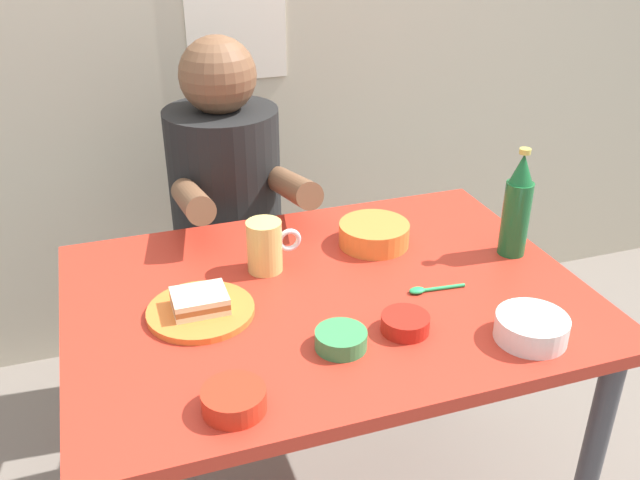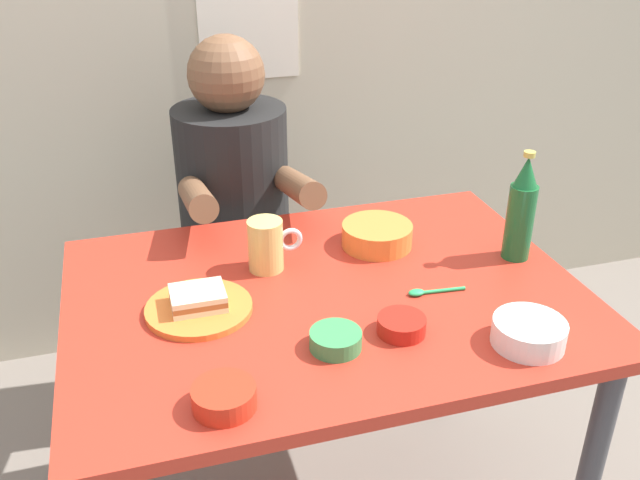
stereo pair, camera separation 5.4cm
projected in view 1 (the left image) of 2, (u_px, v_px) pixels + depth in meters
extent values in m
cube|color=#B72D1E|center=(327.00, 297.00, 1.50)|extent=(1.10, 0.80, 0.03)
cylinder|color=#3F3F44|center=(587.00, 479.00, 1.53)|extent=(0.05, 0.05, 0.71)
cylinder|color=#3F3F44|center=(108.00, 382.00, 1.82)|extent=(0.05, 0.05, 0.71)
cylinder|color=#3F3F44|center=(442.00, 315.00, 2.10)|extent=(0.05, 0.05, 0.71)
cylinder|color=#4C4C51|center=(236.00, 339.00, 2.24)|extent=(0.08, 0.08, 0.41)
cylinder|color=maroon|center=(232.00, 279.00, 2.14)|extent=(0.34, 0.34, 0.04)
cylinder|color=black|center=(226.00, 197.00, 2.01)|extent=(0.32, 0.32, 0.52)
sphere|color=brown|center=(218.00, 75.00, 1.84)|extent=(0.21, 0.21, 0.21)
cylinder|color=brown|center=(192.00, 200.00, 1.71)|extent=(0.07, 0.31, 0.14)
cylinder|color=brown|center=(293.00, 187.00, 1.78)|extent=(0.07, 0.31, 0.14)
cylinder|color=orange|center=(201.00, 310.00, 1.41)|extent=(0.22, 0.22, 0.01)
cube|color=beige|center=(200.00, 305.00, 1.41)|extent=(0.11, 0.09, 0.01)
cube|color=#9E592D|center=(200.00, 300.00, 1.40)|extent=(0.11, 0.09, 0.01)
cube|color=beige|center=(199.00, 295.00, 1.40)|extent=(0.11, 0.09, 0.01)
cylinder|color=#D1BC66|center=(264.00, 246.00, 1.55)|extent=(0.08, 0.08, 0.12)
torus|color=silver|center=(289.00, 240.00, 1.56)|extent=(0.06, 0.01, 0.06)
cylinder|color=#19602D|center=(515.00, 219.00, 1.61)|extent=(0.06, 0.06, 0.18)
cone|color=#19602D|center=(523.00, 168.00, 1.55)|extent=(0.05, 0.05, 0.07)
cylinder|color=#BFB74C|center=(525.00, 151.00, 1.53)|extent=(0.03, 0.03, 0.01)
cylinder|color=#B21E14|center=(405.00, 323.00, 1.36)|extent=(0.10, 0.10, 0.03)
cylinder|color=maroon|center=(405.00, 320.00, 1.35)|extent=(0.08, 0.08, 0.02)
cylinder|color=orange|center=(374.00, 234.00, 1.67)|extent=(0.17, 0.17, 0.05)
cylinder|color=#B25B2D|center=(374.00, 230.00, 1.67)|extent=(0.14, 0.14, 0.02)
cylinder|color=silver|center=(531.00, 328.00, 1.33)|extent=(0.14, 0.14, 0.05)
cylinder|color=tan|center=(532.00, 323.00, 1.32)|extent=(0.11, 0.11, 0.02)
cylinder|color=red|center=(234.00, 400.00, 1.15)|extent=(0.11, 0.11, 0.04)
cylinder|color=#A33521|center=(233.00, 396.00, 1.15)|extent=(0.09, 0.09, 0.02)
cylinder|color=#388C4C|center=(341.00, 339.00, 1.31)|extent=(0.10, 0.10, 0.03)
cylinder|color=#5B643A|center=(341.00, 336.00, 1.30)|extent=(0.08, 0.08, 0.02)
cylinder|color=#26A559|center=(441.00, 288.00, 1.50)|extent=(0.11, 0.02, 0.01)
ellipsoid|color=#26A559|center=(417.00, 290.00, 1.48)|extent=(0.04, 0.02, 0.01)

